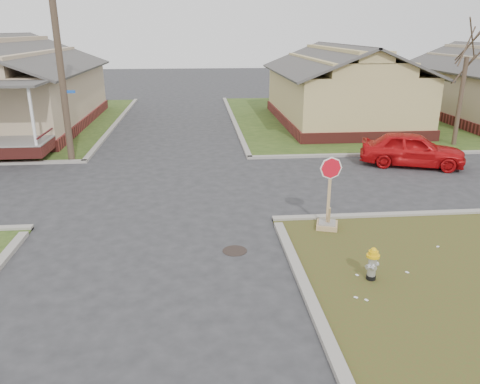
{
  "coord_description": "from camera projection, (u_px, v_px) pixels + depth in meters",
  "views": [
    {
      "loc": [
        1.33,
        -11.47,
        5.47
      ],
      "look_at": [
        2.47,
        1.0,
        1.1
      ],
      "focal_mm": 35.0,
      "sensor_mm": 36.0,
      "label": 1
    }
  ],
  "objects": [
    {
      "name": "stop_sign",
      "position": [
        328.0,
        213.0,
        13.34
      ],
      "size": [
        0.6,
        0.59,
        2.12
      ],
      "rotation": [
        0.0,
        0.0,
        -0.3
      ],
      "color": "tan",
      "rests_on": "ground"
    },
    {
      "name": "fire_hydrant",
      "position": [
        372.0,
        262.0,
        10.58
      ],
      "size": [
        0.3,
        0.3,
        0.8
      ],
      "rotation": [
        0.0,
        0.0,
        0.42
      ],
      "color": "black",
      "rests_on": "ground"
    },
    {
      "name": "utility_pole",
      "position": [
        58.0,
        50.0,
        18.94
      ],
      "size": [
        1.8,
        0.28,
        9.0
      ],
      "color": "#453428",
      "rests_on": "ground"
    },
    {
      "name": "side_house_yellow",
      "position": [
        341.0,
        87.0,
        28.12
      ],
      "size": [
        7.6,
        11.6,
        4.7
      ],
      "color": "maroon",
      "rests_on": "ground"
    },
    {
      "name": "red_sedan",
      "position": [
        412.0,
        149.0,
        19.58
      ],
      "size": [
        4.52,
        3.01,
        1.43
      ],
      "primitive_type": "imported",
      "rotation": [
        0.0,
        0.0,
        1.23
      ],
      "color": "red",
      "rests_on": "ground"
    },
    {
      "name": "curbs",
      "position": [
        163.0,
        187.0,
        17.17
      ],
      "size": [
        80.0,
        40.0,
        0.12
      ],
      "primitive_type": null,
      "color": "gray",
      "rests_on": "ground"
    },
    {
      "name": "manhole",
      "position": [
        235.0,
        251.0,
        12.19
      ],
      "size": [
        0.64,
        0.64,
        0.01
      ],
      "primitive_type": "cylinder",
      "color": "black",
      "rests_on": "ground"
    },
    {
      "name": "tree_mid_right",
      "position": [
        460.0,
        102.0,
        22.56
      ],
      "size": [
        0.22,
        0.22,
        4.2
      ],
      "primitive_type": "cylinder",
      "color": "#453428",
      "rests_on": "verge_far_right"
    },
    {
      "name": "ground",
      "position": [
        151.0,
        246.0,
        12.47
      ],
      "size": [
        120.0,
        120.0,
        0.0
      ],
      "primitive_type": "plane",
      "color": "#2A2A2D",
      "rests_on": "ground"
    }
  ]
}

